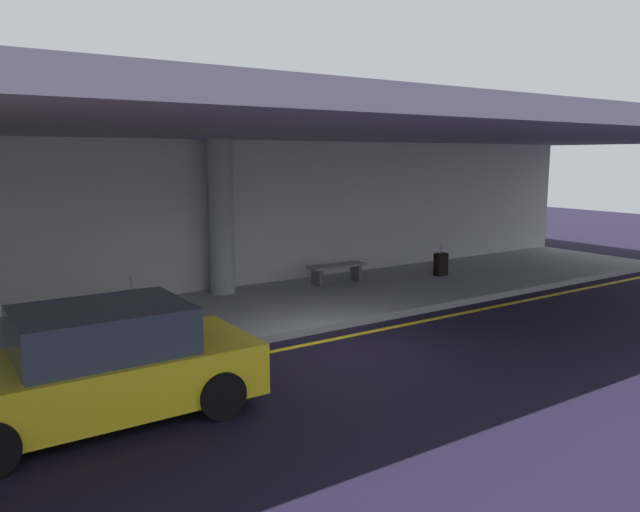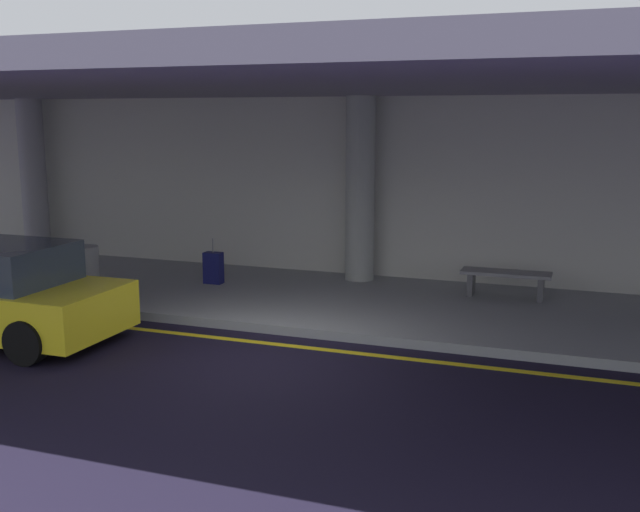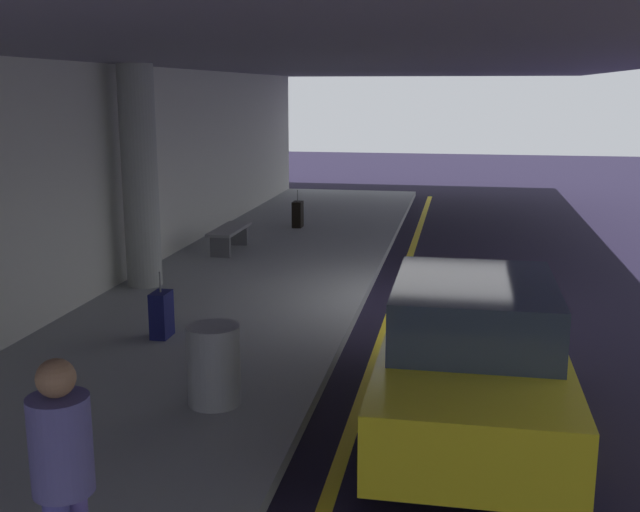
{
  "view_description": "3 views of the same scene",
  "coord_description": "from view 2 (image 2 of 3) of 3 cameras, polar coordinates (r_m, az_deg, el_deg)",
  "views": [
    {
      "loc": [
        -6.08,
        -8.51,
        3.4
      ],
      "look_at": [
        0.89,
        1.87,
        1.35
      ],
      "focal_mm": 34.28,
      "sensor_mm": 36.0,
      "label": 1
    },
    {
      "loc": [
        4.28,
        -9.46,
        3.4
      ],
      "look_at": [
        0.32,
        1.5,
        1.22
      ],
      "focal_mm": 41.92,
      "sensor_mm": 36.0,
      "label": 2
    },
    {
      "loc": [
        -11.88,
        -0.48,
        3.4
      ],
      "look_at": [
        -0.85,
        1.57,
        0.96
      ],
      "focal_mm": 43.2,
      "sensor_mm": 36.0,
      "label": 3
    }
  ],
  "objects": [
    {
      "name": "ground_plane",
      "position": [
        10.92,
        -4.3,
        -7.56
      ],
      "size": [
        60.0,
        60.0,
        0.0
      ],
      "primitive_type": "plane",
      "color": "black"
    },
    {
      "name": "sidewalk",
      "position": [
        13.68,
        1.01,
        -3.46
      ],
      "size": [
        26.0,
        4.2,
        0.15
      ],
      "primitive_type": "cube",
      "color": "gray",
      "rests_on": "ground"
    },
    {
      "name": "lane_stripe_yellow",
      "position": [
        11.39,
        -3.2,
        -6.75
      ],
      "size": [
        26.0,
        0.14,
        0.01
      ],
      "primitive_type": "cube",
      "color": "yellow",
      "rests_on": "ground"
    },
    {
      "name": "support_column_far_left",
      "position": [
        18.83,
        -21.02,
        5.57
      ],
      "size": [
        0.59,
        0.59,
        3.65
      ],
      "primitive_type": "cylinder",
      "color": "gray",
      "rests_on": "sidewalk"
    },
    {
      "name": "support_column_left_mid",
      "position": [
        14.91,
        3.09,
        5.11
      ],
      "size": [
        0.59,
        0.59,
        3.65
      ],
      "primitive_type": "cylinder",
      "color": "gray",
      "rests_on": "sidewalk"
    },
    {
      "name": "ceiling_overhang",
      "position": [
        12.81,
        0.32,
        13.07
      ],
      "size": [
        28.0,
        13.2,
        0.3
      ],
      "primitive_type": "cube",
      "color": "slate",
      "rests_on": "support_column_far_left"
    },
    {
      "name": "terminal_back_wall",
      "position": [
        15.49,
        3.73,
        5.03
      ],
      "size": [
        26.0,
        0.3,
        3.8
      ],
      "primitive_type": "cube",
      "color": "#B9B8AF",
      "rests_on": "ground"
    },
    {
      "name": "suitcase_upright_secondary",
      "position": [
        14.87,
        -8.14,
        -0.9
      ],
      "size": [
        0.36,
        0.22,
        0.9
      ],
      "rotation": [
        0.0,
        0.0,
        -0.4
      ],
      "color": "#131650",
      "rests_on": "sidewalk"
    },
    {
      "name": "bench_metal",
      "position": [
        13.99,
        14.0,
        -1.67
      ],
      "size": [
        1.6,
        0.5,
        0.48
      ],
      "color": "slate",
      "rests_on": "sidewalk"
    },
    {
      "name": "trash_bin_steel",
      "position": [
        14.77,
        -17.57,
        -0.92
      ],
      "size": [
        0.56,
        0.56,
        0.85
      ],
      "primitive_type": "cylinder",
      "color": "gray",
      "rests_on": "sidewalk"
    }
  ]
}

